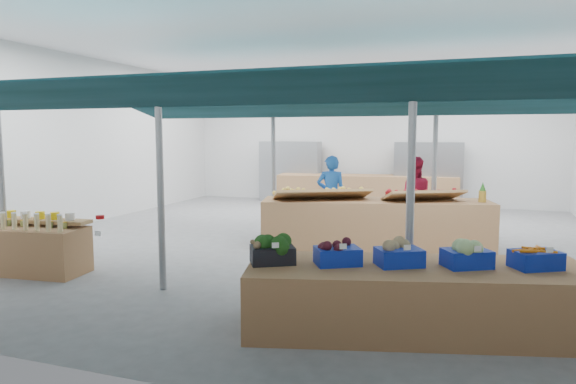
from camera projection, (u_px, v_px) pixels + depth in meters
name	position (u px, v px, depth m)	size (l,w,h in m)	color
floor	(309.00, 241.00, 10.91)	(13.00, 13.00, 0.00)	slate
hall	(327.00, 118.00, 11.97)	(13.00, 13.00, 13.00)	silver
pole_grid	(321.00, 160.00, 8.82)	(10.00, 4.60, 3.00)	gray
awnings	(322.00, 103.00, 8.72)	(9.50, 7.08, 0.30)	#0A282B
back_shelving_left	(290.00, 172.00, 17.25)	(2.00, 0.50, 2.00)	#B23F33
back_shelving_right	(428.00, 176.00, 15.77)	(2.00, 0.50, 2.00)	#B23F33
bottle_shelf	(35.00, 247.00, 8.36)	(1.77, 1.21, 1.03)	#956741
veg_counter	(417.00, 298.00, 5.89)	(3.88, 1.29, 0.75)	#956741
fruit_counter	(375.00, 224.00, 10.22)	(4.46, 1.06, 0.96)	#956741
far_counter	(366.00, 191.00, 16.07)	(5.50, 1.10, 0.99)	#956741
crate_stack	(392.00, 308.00, 5.80)	(0.49, 0.34, 0.59)	#0E259C
vendor_left	(331.00, 195.00, 11.60)	(0.65, 0.43, 1.79)	#1952A5
vendor_right	(412.00, 198.00, 11.00)	(0.87, 0.68, 1.79)	maroon
crate_broccoli	(272.00, 250.00, 5.96)	(0.61, 0.55, 0.35)	black
crate_beets	(338.00, 253.00, 5.91)	(0.61, 0.55, 0.29)	#0E259C
crate_celeriac	(399.00, 253.00, 5.85)	(0.61, 0.55, 0.31)	#0E259C
crate_cabbage	(467.00, 253.00, 5.79)	(0.61, 0.55, 0.35)	#0E259C
crate_carrots	(536.00, 259.00, 5.74)	(0.61, 0.55, 0.29)	#0E259C
sparrow	(256.00, 244.00, 5.84)	(0.12, 0.09, 0.11)	brown
pole_ribbon	(100.00, 219.00, 7.16)	(0.12, 0.12, 0.28)	#B50C0E
apple_heap_yellow	(322.00, 192.00, 10.14)	(2.01, 1.51, 0.27)	#997247
apple_heap_red	(423.00, 193.00, 9.96)	(1.65, 1.32, 0.27)	#997247
pineapple	(483.00, 193.00, 9.85)	(0.14, 0.14, 0.39)	#8C6019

